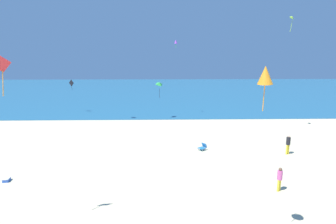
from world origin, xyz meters
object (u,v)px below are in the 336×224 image
Objects in this scene: kite_red at (1,65)px; kite_lime at (292,18)px; person_0 at (280,178)px; person_2 at (288,143)px; beach_chair_far_left at (203,147)px; kite_black at (71,83)px; kite_orange at (265,75)px; cooler_box at (7,180)px; kite_purple at (176,42)px; kite_green at (160,84)px.

kite_red is 1.08× the size of kite_lime.
person_2 reaches higher than person_0.
beach_chair_far_left is 7.96m from person_0.
kite_black is 31.86m from kite_orange.
kite_orange is at bearing -25.72° from cooler_box.
beach_chair_far_left is at bearing -83.04° from kite_purple.
kite_lime is at bearing -25.01° from kite_green.
kite_lime is 19.87m from kite_orange.
beach_chair_far_left is 13.79m from kite_orange.
kite_lime is 15.60m from kite_green.
kite_purple is (11.58, 18.72, 9.36)m from cooler_box.
kite_purple is at bearing -179.87° from person_2.
kite_purple is at bearing -9.36° from kite_black.
kite_red is (-9.67, -10.84, 7.10)m from beach_chair_far_left.
beach_chair_far_left is 12.49m from kite_green.
kite_red reaches higher than person_2.
kite_lime reaches higher than person_0.
cooler_box is 0.55× the size of kite_purple.
cooler_box is 0.33× the size of person_2.
kite_lime reaches higher than cooler_box.
kite_lime is at bearing 25.87° from cooler_box.
kite_green is at bearing -110.64° from beach_chair_far_left.
kite_purple is at bearing 58.26° from cooler_box.
kite_orange is at bearing -117.07° from kite_lime.
kite_purple reaches higher than cooler_box.
cooler_box is at bearing -107.29° from person_2.
kite_red is 25.04m from kite_lime.
person_2 is at bearing 12.40° from cooler_box.
kite_red is 23.04m from kite_green.
kite_orange is at bearing -80.53° from kite_green.
kite_lime is at bearing -22.50° from kite_black.
cooler_box is 0.26× the size of kite_green.
kite_lime is 0.91× the size of kite_orange.
person_2 is 27.93m from kite_black.
kite_red is at bearing 173.28° from kite_orange.
kite_lime reaches higher than person_2.
beach_chair_far_left reaches higher than cooler_box.
kite_green is at bearing -20.15° from person_0.
kite_orange is (3.87, -23.21, 2.58)m from kite_green.
person_0 is at bearing -69.24° from kite_green.
kite_orange reaches higher than person_0.
kite_green is at bearing -135.23° from kite_purple.
kite_orange is (15.82, -27.50, 2.89)m from kite_black.
person_0 is 22.69m from kite_purple.
cooler_box is 20.30m from person_2.
kite_red is at bearing -56.45° from cooler_box.
cooler_box is (-13.19, -5.53, -0.16)m from beach_chair_far_left.
kite_green reaches higher than person_0.
kite_red is at bearing -105.36° from kite_green.
beach_chair_far_left is 14.30m from cooler_box.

